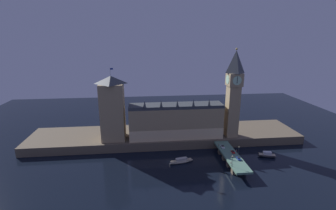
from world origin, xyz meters
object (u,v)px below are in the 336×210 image
pedestrian_near_rail (231,163)px  pedestrian_far_rail (218,145)px  street_lamp_near (232,160)px  street_lamp_mid (239,149)px  car_northbound_lead (223,147)px  clock_tower (234,91)px  boat_downstream (267,155)px  victoria_tower (113,108)px  car_southbound_lead (238,158)px  car_southbound_trail (233,152)px  boat_upstream (181,161)px  pedestrian_mid_walk (236,151)px

pedestrian_near_rail → pedestrian_far_rail: (-0.00, 26.13, 0.11)m
street_lamp_near → street_lamp_mid: bearing=55.8°
car_northbound_lead → street_lamp_near: 26.84m
clock_tower → street_lamp_near: size_ratio=9.71×
car_northbound_lead → boat_downstream: size_ratio=0.34×
victoria_tower → car_southbound_lead: size_ratio=13.41×
victoria_tower → car_southbound_trail: size_ratio=14.29×
clock_tower → boat_downstream: (18.39, -25.69, -41.93)m
victoria_tower → boat_upstream: size_ratio=3.10×
street_lamp_near → clock_tower: bearing=71.2°
pedestrian_mid_walk → victoria_tower: bearing=159.6°
car_southbound_trail → car_northbound_lead: bearing=117.8°
pedestrian_mid_walk → street_lamp_near: (-9.62, -17.62, 3.47)m
victoria_tower → pedestrian_mid_walk: (86.89, -32.27, -24.70)m
clock_tower → boat_upstream: bearing=-148.3°
car_southbound_trail → street_lamp_near: street_lamp_near is taller
pedestrian_near_rail → pedestrian_mid_walk: bearing=58.2°
car_southbound_lead → car_southbound_trail: 9.76m
car_southbound_lead → street_lamp_mid: (2.71, 6.80, 3.14)m
clock_tower → boat_downstream: 52.50m
clock_tower → pedestrian_mid_walk: size_ratio=37.33×
victoria_tower → pedestrian_near_rail: size_ratio=35.39×
boat_upstream → car_southbound_trail: bearing=-0.9°
car_northbound_lead → boat_downstream: car_northbound_lead is taller
victoria_tower → street_lamp_mid: size_ratio=9.14×
street_lamp_mid → pedestrian_near_rail: bearing=-128.8°
car_southbound_trail → street_lamp_mid: 5.12m
car_southbound_trail → street_lamp_mid: (2.71, -2.96, 3.18)m
victoria_tower → pedestrian_far_rail: bearing=-15.1°
car_southbound_lead → boat_downstream: bearing=24.4°
clock_tower → victoria_tower: clock_tower is taller
boat_upstream → car_northbound_lead: bearing=14.5°
car_northbound_lead → boat_upstream: size_ratio=0.25×
car_southbound_lead → street_lamp_near: (-7.32, -7.92, 3.80)m
victoria_tower → car_southbound_lead: (84.58, -41.98, -25.03)m
pedestrian_mid_walk → boat_downstream: size_ratio=0.14×
boat_downstream → victoria_tower: bearing=165.0°
pedestrian_mid_walk → pedestrian_far_rail: bearing=129.3°
victoria_tower → boat_downstream: size_ratio=4.13×
pedestrian_near_rail → street_lamp_near: (-0.40, -2.77, 3.63)m
car_northbound_lead → pedestrian_near_rail: bearing=-95.6°
clock_tower → car_southbound_trail: clock_tower is taller
boat_upstream → boat_downstream: 62.87m
pedestrian_near_rail → street_lamp_mid: (9.62, 11.95, 2.98)m
clock_tower → car_southbound_trail: 47.06m
car_northbound_lead → street_lamp_near: size_ratio=0.64×
car_northbound_lead → pedestrian_mid_walk: size_ratio=2.45×
pedestrian_far_rail → victoria_tower: bearing=164.9°
clock_tower → car_northbound_lead: clock_tower is taller
pedestrian_mid_walk → pedestrian_far_rail: (-9.22, 11.27, -0.06)m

